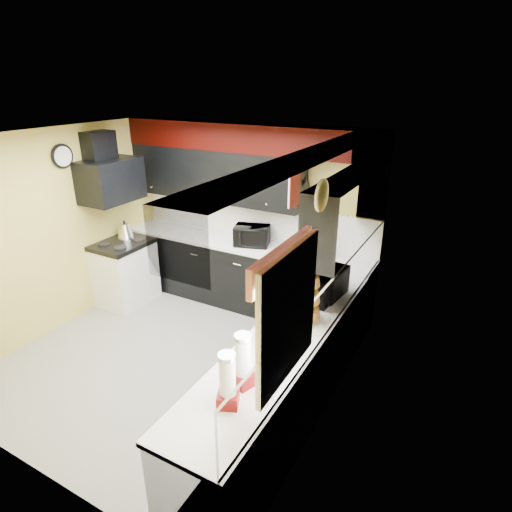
{
  "coord_description": "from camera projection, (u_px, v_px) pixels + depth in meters",
  "views": [
    {
      "loc": [
        2.8,
        -3.2,
        3.03
      ],
      "look_at": [
        0.64,
        0.72,
        1.16
      ],
      "focal_mm": 30.0,
      "sensor_mm": 36.0,
      "label": 1
    }
  ],
  "objects": [
    {
      "name": "ground",
      "position": [
        178.0,
        358.0,
        5.0
      ],
      "size": [
        3.6,
        3.6,
        0.0
      ],
      "primitive_type": "plane",
      "color": "gray",
      "rests_on": "ground"
    },
    {
      "name": "wall_back",
      "position": [
        253.0,
        215.0,
        5.97
      ],
      "size": [
        3.6,
        0.06,
        2.5
      ],
      "primitive_type": "cube",
      "color": "#E0C666",
      "rests_on": "ground"
    },
    {
      "name": "wall_right",
      "position": [
        332.0,
        299.0,
        3.72
      ],
      "size": [
        0.06,
        3.6,
        2.5
      ],
      "primitive_type": "cube",
      "color": "#E0C666",
      "rests_on": "ground"
    },
    {
      "name": "wall_left",
      "position": [
        56.0,
        232.0,
        5.32
      ],
      "size": [
        0.06,
        3.6,
        2.5
      ],
      "primitive_type": "cube",
      "color": "#E0C666",
      "rests_on": "ground"
    },
    {
      "name": "ceiling",
      "position": [
        160.0,
        138.0,
        4.03
      ],
      "size": [
        3.6,
        3.6,
        0.06
      ],
      "primitive_type": "cube",
      "color": "white",
      "rests_on": "wall_back"
    },
    {
      "name": "cab_back",
      "position": [
        243.0,
        275.0,
        6.04
      ],
      "size": [
        3.6,
        0.6,
        0.9
      ],
      "primitive_type": "cube",
      "color": "black",
      "rests_on": "ground"
    },
    {
      "name": "cab_right",
      "position": [
        284.0,
        382.0,
        3.92
      ],
      "size": [
        0.6,
        3.0,
        0.9
      ],
      "primitive_type": "cube",
      "color": "black",
      "rests_on": "ground"
    },
    {
      "name": "counter_back",
      "position": [
        242.0,
        244.0,
        5.86
      ],
      "size": [
        3.62,
        0.64,
        0.04
      ],
      "primitive_type": "cube",
      "color": "white",
      "rests_on": "cab_back"
    },
    {
      "name": "counter_right",
      "position": [
        286.0,
        339.0,
        3.74
      ],
      "size": [
        0.64,
        3.02,
        0.04
      ],
      "primitive_type": "cube",
      "color": "white",
      "rests_on": "cab_right"
    },
    {
      "name": "splash_back",
      "position": [
        253.0,
        219.0,
        5.99
      ],
      "size": [
        3.6,
        0.02,
        0.5
      ],
      "primitive_type": "cube",
      "color": "white",
      "rests_on": "counter_back"
    },
    {
      "name": "splash_right",
      "position": [
        331.0,
        305.0,
        3.75
      ],
      "size": [
        0.02,
        3.6,
        0.5
      ],
      "primitive_type": "cube",
      "color": "white",
      "rests_on": "counter_right"
    },
    {
      "name": "upper_back",
      "position": [
        215.0,
        175.0,
        5.84
      ],
      "size": [
        2.6,
        0.35,
        0.7
      ],
      "primitive_type": "cube",
      "color": "black",
      "rests_on": "wall_back"
    },
    {
      "name": "upper_right",
      "position": [
        350.0,
        209.0,
        4.31
      ],
      "size": [
        0.35,
        1.8,
        0.7
      ],
      "primitive_type": "cube",
      "color": "black",
      "rests_on": "wall_right"
    },
    {
      "name": "soffit_back",
      "position": [
        246.0,
        138.0,
        5.41
      ],
      "size": [
        3.6,
        0.36,
        0.35
      ],
      "primitive_type": "cube",
      "color": "black",
      "rests_on": "wall_back"
    },
    {
      "name": "soffit_right",
      "position": [
        312.0,
        178.0,
        3.24
      ],
      "size": [
        0.36,
        3.24,
        0.35
      ],
      "primitive_type": "cube",
      "color": "black",
      "rests_on": "wall_right"
    },
    {
      "name": "stove",
      "position": [
        126.0,
        274.0,
        6.11
      ],
      "size": [
        0.6,
        0.75,
        0.86
      ],
      "primitive_type": "cube",
      "color": "white",
      "rests_on": "ground"
    },
    {
      "name": "cooktop",
      "position": [
        122.0,
        244.0,
        5.93
      ],
      "size": [
        0.62,
        0.77,
        0.06
      ],
      "primitive_type": "cube",
      "color": "black",
      "rests_on": "stove"
    },
    {
      "name": "hood",
      "position": [
        111.0,
        180.0,
        5.61
      ],
      "size": [
        0.5,
        0.78,
        0.55
      ],
      "primitive_type": "cube",
      "color": "black",
      "rests_on": "wall_left"
    },
    {
      "name": "hood_duct",
      "position": [
        99.0,
        147.0,
        5.5
      ],
      "size": [
        0.24,
        0.4,
        0.4
      ],
      "primitive_type": "cube",
      "color": "black",
      "rests_on": "wall_left"
    },
    {
      "name": "window",
      "position": [
        288.0,
        315.0,
        2.88
      ],
      "size": [
        0.03,
        0.86,
        0.96
      ],
      "primitive_type": null,
      "color": "white",
      "rests_on": "wall_right"
    },
    {
      "name": "valance",
      "position": [
        283.0,
        259.0,
        2.75
      ],
      "size": [
        0.04,
        0.88,
        0.2
      ],
      "primitive_type": "cube",
      "color": "red",
      "rests_on": "wall_right"
    },
    {
      "name": "pan_top",
      "position": [
        302.0,
        170.0,
        5.12
      ],
      "size": [
        0.03,
        0.22,
        0.4
      ],
      "primitive_type": null,
      "color": "black",
      "rests_on": "upper_back"
    },
    {
      "name": "pan_mid",
      "position": [
        297.0,
        193.0,
        5.11
      ],
      "size": [
        0.03,
        0.28,
        0.46
      ],
      "primitive_type": null,
      "color": "black",
      "rests_on": "upper_back"
    },
    {
      "name": "pan_low",
      "position": [
        305.0,
        191.0,
        5.33
      ],
      "size": [
        0.03,
        0.24,
        0.42
      ],
      "primitive_type": null,
      "color": "black",
      "rests_on": "upper_back"
    },
    {
      "name": "cut_board",
      "position": [
        294.0,
        191.0,
        4.99
      ],
      "size": [
        0.03,
        0.26,
        0.35
      ],
      "primitive_type": "cube",
      "color": "white",
      "rests_on": "upper_back"
    },
    {
      "name": "baskets",
      "position": [
        305.0,
        296.0,
        3.91
      ],
      "size": [
        0.27,
        0.27,
        0.5
      ],
      "primitive_type": null,
      "color": "brown",
      "rests_on": "upper_right"
    },
    {
      "name": "clock",
      "position": [
        62.0,
        156.0,
        5.16
      ],
      "size": [
        0.03,
        0.3,
        0.3
      ],
      "primitive_type": null,
      "color": "black",
      "rests_on": "wall_left"
    },
    {
      "name": "deco_plate",
      "position": [
        322.0,
        195.0,
        3.06
      ],
      "size": [
        0.03,
        0.24,
        0.24
      ],
      "primitive_type": null,
      "color": "white",
      "rests_on": "wall_right"
    },
    {
      "name": "toaster_oven",
      "position": [
        252.0,
        236.0,
        5.72
      ],
      "size": [
        0.55,
        0.5,
        0.26
      ],
      "primitive_type": "imported",
      "rotation": [
        0.0,
        0.0,
        0.31
      ],
      "color": "black",
      "rests_on": "counter_back"
    },
    {
      "name": "microwave",
      "position": [
        322.0,
        284.0,
        4.35
      ],
      "size": [
        0.43,
        0.59,
        0.3
      ],
      "primitive_type": "imported",
      "rotation": [
        0.0,
        0.0,
        1.46
      ],
      "color": "black",
      "rests_on": "counter_right"
    },
    {
      "name": "utensil_crock",
      "position": [
        316.0,
        252.0,
        5.31
      ],
      "size": [
        0.18,
        0.18,
        0.17
      ],
      "primitive_type": "cylinder",
      "rotation": [
        0.0,
        0.0,
        0.17
      ],
      "color": "white",
      "rests_on": "counter_back"
    },
    {
      "name": "knife_block",
      "position": [
        319.0,
        250.0,
        5.34
      ],
      "size": [
        0.12,
        0.14,
        0.2
      ],
      "primitive_type": "cube",
      "rotation": [
        0.0,
        0.0,
        -0.24
      ],
      "color": "black",
      "rests_on": "counter_back"
    },
    {
      "name": "kettle",
      "position": [
        125.0,
        231.0,
        6.05
      ],
      "size": [
        0.24,
        0.24,
        0.2
      ],
      "primitive_type": null,
      "rotation": [
        0.0,
        0.0,
        -0.06
      ],
      "color": "silver",
      "rests_on": "cooktop"
    },
    {
      "name": "dispenser_a",
      "position": [
        243.0,
        362.0,
        3.08
      ],
      "size": [
        0.19,
        0.19,
        0.4
      ],
      "primitive_type": null,
      "rotation": [
        0.0,
        0.0,
        -0.33
      ],
      "color": "#610007",
      "rests_on": "counter_right"
    },
    {
      "name": "dispenser_b",
      "position": [
        228.0,
        382.0,
        2.88
      ],
      "size": [
        0.19,
        0.19,
        0.39
      ],
      "primitive_type": null,
      "rotation": [
        0.0,
        0.0,
        0.41
      ],
      "color": "#590708",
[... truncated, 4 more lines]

